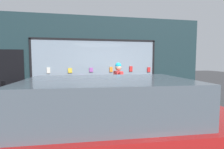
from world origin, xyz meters
TOP-DOWN VIEW (x-y plane):
  - ground_plane at (0.00, 0.00)m, footprint 40.00×40.00m
  - shopfront_facade at (-0.06, 2.39)m, footprint 8.80×0.29m
  - display_table_left at (-1.64, 1.13)m, footprint 2.78×0.75m
  - display_table_right at (1.64, 1.13)m, footprint 2.77×0.70m
  - person_browsing at (0.18, 0.52)m, footprint 0.24×0.65m
  - small_dog at (-0.20, 0.26)m, footprint 0.38×0.49m
  - parked_car at (-0.71, -2.56)m, footprint 4.34×2.15m

SIDE VIEW (x-z plane):
  - ground_plane at x=0.00m, z-range 0.00..0.00m
  - small_dog at x=-0.20m, z-range 0.08..0.53m
  - parked_car at x=-0.71m, z-range 0.04..1.45m
  - display_table_left at x=-1.64m, z-range 0.29..1.23m
  - display_table_right at x=1.64m, z-range 0.29..1.25m
  - person_browsing at x=0.18m, z-range 0.13..1.74m
  - shopfront_facade at x=-0.06m, z-range -0.02..3.51m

